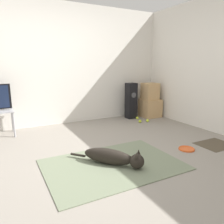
{
  "coord_description": "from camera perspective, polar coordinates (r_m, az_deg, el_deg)",
  "views": [
    {
      "loc": [
        -1.07,
        -2.6,
        1.29
      ],
      "look_at": [
        0.72,
        0.79,
        0.45
      ],
      "focal_mm": 35.0,
      "sensor_mm": 36.0,
      "label": 1
    }
  ],
  "objects": [
    {
      "name": "tennis_ball_loose_on_carpet",
      "position": [
        4.97,
        7.32,
        -2.4
      ],
      "size": [
        0.07,
        0.07,
        0.07
      ],
      "color": "#C6E033",
      "rests_on": "ground_plane"
    },
    {
      "name": "area_rug",
      "position": [
        2.94,
        0.23,
        -13.54
      ],
      "size": [
        1.74,
        1.2,
        0.01
      ],
      "color": "slate",
      "rests_on": "ground_plane"
    },
    {
      "name": "dog",
      "position": [
        2.88,
        0.46,
        -11.69
      ],
      "size": [
        0.72,
        0.83,
        0.24
      ],
      "color": "black",
      "rests_on": "area_rug"
    },
    {
      "name": "floor_speaker",
      "position": [
        5.31,
        5.0,
        2.96
      ],
      "size": [
        0.23,
        0.23,
        0.86
      ],
      "color": "black",
      "rests_on": "ground_plane"
    },
    {
      "name": "wall_back",
      "position": [
        4.82,
        -15.41,
        11.74
      ],
      "size": [
        8.0,
        0.06,
        2.55
      ],
      "color": "silver",
      "rests_on": "ground_plane"
    },
    {
      "name": "wall_right",
      "position": [
        4.5,
        27.3,
        10.83
      ],
      "size": [
        0.06,
        8.0,
        2.55
      ],
      "color": "silver",
      "rests_on": "ground_plane"
    },
    {
      "name": "ground_plane",
      "position": [
        3.09,
        -5.13,
        -12.33
      ],
      "size": [
        12.0,
        12.0,
        0.0
      ],
      "primitive_type": "plane",
      "color": "gray"
    },
    {
      "name": "tennis_ball_by_boxes",
      "position": [
        5.27,
        6.61,
        -1.53
      ],
      "size": [
        0.07,
        0.07,
        0.07
      ],
      "color": "#C6E033",
      "rests_on": "ground_plane"
    },
    {
      "name": "door_mat",
      "position": [
        3.99,
        25.36,
        -7.66
      ],
      "size": [
        0.57,
        0.47,
        0.01
      ],
      "color": "#4C4233",
      "rests_on": "ground_plane"
    },
    {
      "name": "cardboard_box_lower",
      "position": [
        5.54,
        9.95,
        1.02
      ],
      "size": [
        0.45,
        0.41,
        0.44
      ],
      "color": "tan",
      "rests_on": "ground_plane"
    },
    {
      "name": "tennis_ball_near_speaker",
      "position": [
        5.06,
        9.27,
        -2.21
      ],
      "size": [
        0.07,
        0.07,
        0.07
      ],
      "color": "#C6E033",
      "rests_on": "ground_plane"
    },
    {
      "name": "cardboard_box_upper",
      "position": [
        5.47,
        9.92,
        5.35
      ],
      "size": [
        0.35,
        0.32,
        0.4
      ],
      "color": "tan",
      "rests_on": "cardboard_box_lower"
    },
    {
      "name": "frisbee",
      "position": [
        3.6,
        18.91,
        -9.1
      ],
      "size": [
        0.24,
        0.24,
        0.03
      ],
      "color": "#DB511E",
      "rests_on": "ground_plane"
    }
  ]
}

